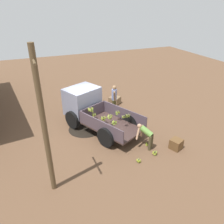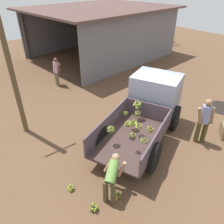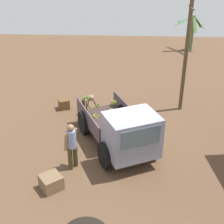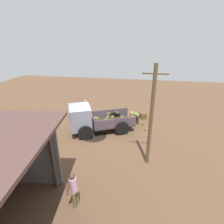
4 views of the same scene
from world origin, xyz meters
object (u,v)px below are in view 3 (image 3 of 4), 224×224
at_px(wooden_crate_1, 51,182).
at_px(person_worker_loading, 88,102).
at_px(person_foreground_visitor, 72,144).
at_px(banana_bunch_on_ground_1, 107,106).
at_px(utility_pole, 186,56).
at_px(banana_bunch_on_ground_2, 85,114).
at_px(banana_bunch_on_ground_0, 88,107).
at_px(wooden_crate_0, 64,104).
at_px(cargo_truck, 125,132).

bearing_deg(wooden_crate_1, person_worker_loading, 173.53).
relative_size(person_foreground_visitor, banana_bunch_on_ground_1, 8.38).
xyz_separation_m(utility_pole, banana_bunch_on_ground_2, (1.00, -4.52, -2.56)).
height_order(utility_pole, wooden_crate_1, utility_pole).
height_order(person_foreground_visitor, banana_bunch_on_ground_0, person_foreground_visitor).
bearing_deg(banana_bunch_on_ground_1, wooden_crate_1, -13.25).
bearing_deg(banana_bunch_on_ground_1, person_foreground_visitor, -10.36).
distance_m(utility_pole, wooden_crate_1, 8.09).
relative_size(banana_bunch_on_ground_0, banana_bunch_on_ground_2, 1.13).
relative_size(wooden_crate_0, wooden_crate_1, 0.78).
xyz_separation_m(cargo_truck, wooden_crate_1, (1.89, -2.33, -0.79)).
xyz_separation_m(person_foreground_visitor, banana_bunch_on_ground_0, (-4.55, -0.04, -0.85)).
height_order(banana_bunch_on_ground_0, wooden_crate_0, wooden_crate_0).
height_order(banana_bunch_on_ground_2, wooden_crate_1, wooden_crate_1).
bearing_deg(banana_bunch_on_ground_1, banana_bunch_on_ground_2, -46.35).
xyz_separation_m(person_foreground_visitor, wooden_crate_1, (1.13, -0.52, -0.72)).
height_order(utility_pole, banana_bunch_on_ground_0, utility_pole).
relative_size(banana_bunch_on_ground_1, banana_bunch_on_ground_2, 0.98).
bearing_deg(person_worker_loading, banana_bunch_on_ground_0, 151.03).
bearing_deg(banana_bunch_on_ground_0, wooden_crate_1, -4.77).
relative_size(utility_pole, wooden_crate_0, 10.57).
distance_m(cargo_truck, banana_bunch_on_ground_1, 4.19).
bearing_deg(person_foreground_visitor, person_worker_loading, -52.87).
bearing_deg(wooden_crate_0, banana_bunch_on_ground_0, 91.64).
bearing_deg(person_worker_loading, utility_pole, 64.41).
bearing_deg(wooden_crate_0, banana_bunch_on_ground_2, 57.11).
xyz_separation_m(utility_pole, banana_bunch_on_ground_1, (0.08, -3.55, -2.56)).
distance_m(wooden_crate_0, wooden_crate_1, 5.69).
bearing_deg(cargo_truck, person_worker_loading, -175.71).
bearing_deg(banana_bunch_on_ground_0, utility_pole, 93.28).
xyz_separation_m(banana_bunch_on_ground_1, banana_bunch_on_ground_2, (0.92, -0.97, -0.00)).
xyz_separation_m(banana_bunch_on_ground_2, wooden_crate_1, (4.94, -0.42, 0.15)).
distance_m(person_worker_loading, banana_bunch_on_ground_1, 1.31).
xyz_separation_m(utility_pole, person_foreground_visitor, (4.81, -4.42, -1.69)).
xyz_separation_m(wooden_crate_0, wooden_crate_1, (5.65, 0.68, -0.00)).
distance_m(cargo_truck, utility_pole, 5.08).
relative_size(banana_bunch_on_ground_2, wooden_crate_0, 0.43).
xyz_separation_m(banana_bunch_on_ground_1, wooden_crate_0, (0.21, -2.06, 0.15)).
bearing_deg(wooden_crate_0, banana_bunch_on_ground_1, 95.89).
xyz_separation_m(banana_bunch_on_ground_0, wooden_crate_1, (5.68, -0.47, 0.13)).
bearing_deg(person_foreground_visitor, cargo_truck, -119.46).
distance_m(person_foreground_visitor, wooden_crate_0, 4.73).
height_order(person_worker_loading, wooden_crate_1, person_worker_loading).
bearing_deg(cargo_truck, banana_bunch_on_ground_2, -172.88).
bearing_deg(wooden_crate_0, cargo_truck, 38.67).
bearing_deg(person_foreground_visitor, banana_bunch_on_ground_2, -50.56).
height_order(banana_bunch_on_ground_2, wooden_crate_0, wooden_crate_0).
distance_m(person_foreground_visitor, banana_bunch_on_ground_0, 4.63).
xyz_separation_m(banana_bunch_on_ground_0, banana_bunch_on_ground_1, (-0.18, 0.91, -0.02)).
relative_size(person_worker_loading, wooden_crate_0, 2.36).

